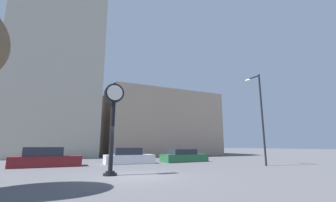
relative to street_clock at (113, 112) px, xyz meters
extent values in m
plane|color=#515156|center=(1.08, -0.84, -3.31)|extent=(200.00, 200.00, 0.00)
cube|color=#BCB29E|center=(-3.54, 23.16, 13.85)|extent=(11.46, 12.00, 34.33)
cube|color=tan|center=(12.81, 23.16, 1.70)|extent=(17.79, 12.00, 10.03)
cylinder|color=black|center=(0.00, 0.00, -3.25)|extent=(0.70, 0.70, 0.12)
cylinder|color=black|center=(0.00, 0.00, -3.14)|extent=(0.47, 0.47, 0.10)
cylinder|color=black|center=(0.00, 0.00, -1.29)|extent=(0.23, 0.23, 3.60)
cylinder|color=black|center=(0.00, 0.00, 1.01)|extent=(1.02, 0.46, 1.02)
cylinder|color=white|center=(0.00, -0.24, 1.01)|extent=(0.83, 0.02, 0.83)
cylinder|color=white|center=(0.00, 0.24, 1.01)|extent=(0.83, 0.02, 0.83)
sphere|color=black|center=(0.00, 0.00, 1.58)|extent=(0.12, 0.12, 0.12)
cube|color=maroon|center=(-3.13, 6.97, -2.93)|extent=(4.72, 1.99, 0.76)
cube|color=#232833|center=(-3.36, 6.97, -2.23)|extent=(2.61, 1.70, 0.64)
cube|color=silver|center=(3.06, 7.07, -2.94)|extent=(4.18, 1.87, 0.74)
cube|color=#232833|center=(2.86, 7.07, -2.28)|extent=(2.32, 1.60, 0.58)
cube|color=#236038|center=(8.39, 6.91, -2.96)|extent=(4.47, 1.96, 0.71)
cube|color=#232833|center=(8.17, 6.90, -2.37)|extent=(2.48, 1.66, 0.47)
cylinder|color=black|center=(11.85, 0.49, 0.31)|extent=(0.14, 0.14, 7.25)
cylinder|color=black|center=(11.85, 1.09, 3.84)|extent=(0.11, 1.20, 0.11)
ellipsoid|color=silver|center=(11.85, 1.69, 3.74)|extent=(0.36, 0.60, 0.24)
camera|label=1|loc=(-2.58, -12.12, -1.80)|focal=24.00mm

